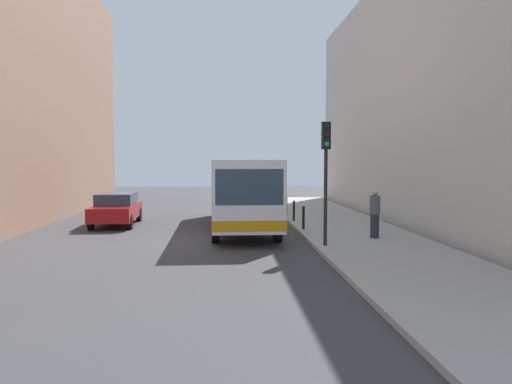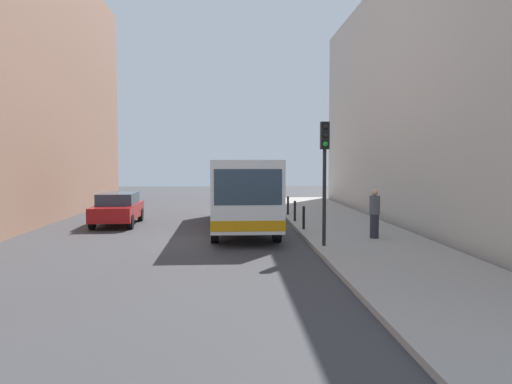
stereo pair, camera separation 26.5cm
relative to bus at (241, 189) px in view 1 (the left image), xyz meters
name	(u,v)px [view 1 (the left image)]	position (x,y,z in m)	size (l,w,h in m)	color
ground_plane	(219,240)	(-0.95, -3.48, -1.73)	(80.00, 80.00, 0.00)	#38383A
sidewalk	(361,237)	(4.45, -3.48, -1.65)	(4.40, 40.00, 0.15)	#9E9991
building_right	(471,93)	(10.55, 0.52, 4.33)	(7.00, 32.00, 12.11)	#BCB7AD
bus	(241,189)	(0.00, 0.00, 0.00)	(2.67, 11.05, 3.00)	white
car_beside_bus	(116,208)	(-5.71, 1.34, -0.94)	(1.97, 4.45, 1.48)	maroon
traffic_light	(326,160)	(2.60, -5.74, 1.28)	(0.28, 0.33, 4.10)	black
bollard_near	(303,218)	(2.50, -1.70, -1.10)	(0.11, 0.11, 0.95)	black
bollard_mid	(294,211)	(2.50, 1.17, -1.10)	(0.11, 0.11, 0.95)	black
bollard_far	(286,205)	(2.50, 4.04, -1.10)	(0.11, 0.11, 0.95)	black
bollard_farthest	(280,201)	(2.50, 6.91, -1.10)	(0.11, 0.11, 0.95)	black
pedestrian_near_signal	(375,213)	(4.74, -4.18, -0.68)	(0.38, 0.38, 1.79)	#26262D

